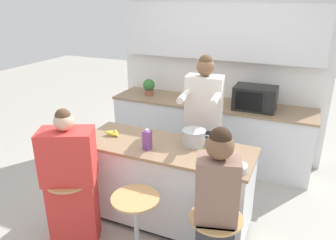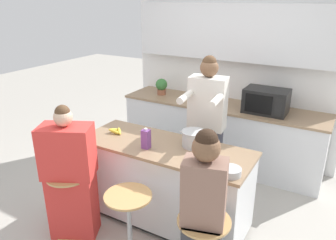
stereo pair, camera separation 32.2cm
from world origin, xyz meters
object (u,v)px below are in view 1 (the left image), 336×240
kitchen_island (165,184)px  coffee_cup_near (215,154)px  fruit_bowl (237,168)px  banana_bunch (113,133)px  person_wrapped_blanket (71,183)px  person_seated_near (216,218)px  cooking_pot (194,138)px  bar_stool_center (136,224)px  juice_carton (147,140)px  bar_stool_leftmost (71,205)px  microwave (255,98)px  person_cooking (203,133)px  potted_plant (149,86)px

kitchen_island → coffee_cup_near: (0.52, -0.06, 0.48)m
fruit_bowl → banana_bunch: fruit_bowl is taller
person_wrapped_blanket → fruit_bowl: (1.45, 0.41, 0.27)m
person_seated_near → cooking_pot: size_ratio=4.45×
bar_stool_center → person_wrapped_blanket: person_wrapped_blanket is taller
person_wrapped_blanket → person_seated_near: (1.39, 0.00, 0.03)m
banana_bunch → juice_carton: (0.49, -0.15, 0.07)m
coffee_cup_near → juice_carton: 0.66m
coffee_cup_near → juice_carton: size_ratio=0.56×
kitchen_island → fruit_bowl: 0.92m
bar_stool_leftmost → microwave: microwave is taller
person_wrapped_blanket → fruit_bowl: size_ratio=7.58×
microwave → person_cooking: bearing=-111.6°
microwave → potted_plant: (-1.57, 0.04, -0.02)m
juice_carton → bar_stool_leftmost: bearing=-139.4°
person_cooking → microwave: size_ratio=3.20×
coffee_cup_near → fruit_bowl: bearing=-33.7°
bar_stool_leftmost → person_seated_near: 1.44m
kitchen_island → cooking_pot: size_ratio=5.49×
juice_carton → fruit_bowl: bearing=-5.3°
person_wrapped_blanket → coffee_cup_near: (1.21, 0.57, 0.29)m
person_seated_near → juice_carton: person_seated_near is taller
bar_stool_center → cooking_pot: (0.25, 0.76, 0.57)m
cooking_pot → kitchen_island: bearing=-153.0°
juice_carton → person_cooking: bearing=62.5°
kitchen_island → potted_plant: bearing=121.8°
banana_bunch → cooking_pot: bearing=7.8°
person_cooking → potted_plant: size_ratio=7.11×
bar_stool_center → potted_plant: (-0.97, 2.18, 0.61)m
bar_stool_leftmost → person_wrapped_blanket: size_ratio=0.49×
kitchen_island → microwave: size_ratio=3.29×
fruit_bowl → microwave: (-0.16, 1.73, 0.12)m
person_seated_near → microwave: size_ratio=2.67×
coffee_cup_near → banana_bunch: coffee_cup_near is taller
microwave → potted_plant: 1.57m
cooking_pot → person_cooking: bearing=94.9°
fruit_bowl → juice_carton: 0.90m
person_wrapped_blanket → banana_bunch: bearing=57.8°
person_cooking → potted_plant: bearing=132.2°
person_wrapped_blanket → person_seated_near: 1.39m
microwave → banana_bunch: bearing=-129.2°
person_wrapped_blanket → kitchen_island: bearing=16.5°
cooking_pot → banana_bunch: size_ratio=1.77×
kitchen_island → person_seated_near: 0.98m
banana_bunch → juice_carton: juice_carton is taller
bar_stool_leftmost → coffee_cup_near: coffee_cup_near is taller
person_seated_near → bar_stool_center: bearing=164.5°
person_seated_near → kitchen_island: bearing=122.9°
person_cooking → coffee_cup_near: size_ratio=14.85×
bar_stool_center → coffee_cup_near: size_ratio=5.81×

